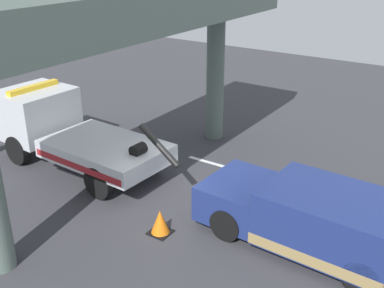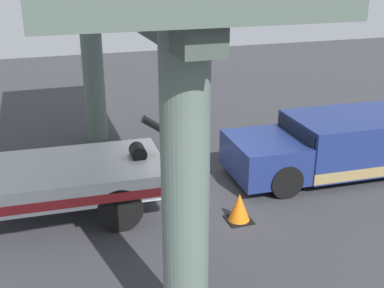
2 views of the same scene
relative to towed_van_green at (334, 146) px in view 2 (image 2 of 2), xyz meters
The scene contains 6 objects.
ground_plane 4.20m from the towed_van_green, ahead, with size 60.00×40.00×0.10m, color #38383D.
lane_stripe_west 3.36m from the towed_van_green, 125.18° to the right, with size 2.60×0.16×0.01m, color silver.
lane_stripe_mid 4.97m from the towed_van_green, 32.93° to the right, with size 2.60×0.16×0.01m, color silver.
towed_van_green is the anchor object (origin of this frame).
traffic_light_far 7.62m from the towed_van_green, 38.16° to the left, with size 0.39×0.32×4.62m.
traffic_cone_orange 3.82m from the towed_van_green, 25.01° to the left, with size 0.56×0.56×0.66m.
Camera 2 is at (3.31, 10.33, 5.47)m, focal length 45.45 mm.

